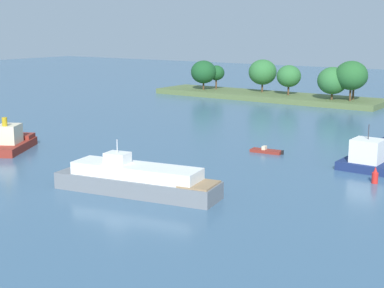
% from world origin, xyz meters
% --- Properties ---
extents(treeline_island, '(56.29, 13.14, 9.85)m').
position_xyz_m(treeline_island, '(-11.16, 90.35, 3.92)').
color(treeline_island, '#566B3D').
rests_on(treeline_island, ground).
extents(tugboat, '(8.54, 10.41, 4.93)m').
position_xyz_m(tugboat, '(-17.57, 18.67, 1.25)').
color(tugboat, maroon).
rests_on(tugboat, ground).
extents(white_riverboat, '(18.35, 7.38, 5.56)m').
position_xyz_m(white_riverboat, '(10.61, 12.71, 1.44)').
color(white_riverboat, slate).
rests_on(white_riverboat, ground).
extents(fishing_skiff, '(4.72, 2.04, 0.90)m').
position_xyz_m(fishing_skiff, '(12.62, 37.90, 0.23)').
color(fishing_skiff, maroon).
rests_on(fishing_skiff, ground).
extents(channel_buoy_red, '(0.70, 0.70, 1.90)m').
position_xyz_m(channel_buoy_red, '(29.79, 30.86, 0.81)').
color(channel_buoy_red, red).
rests_on(channel_buoy_red, ground).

